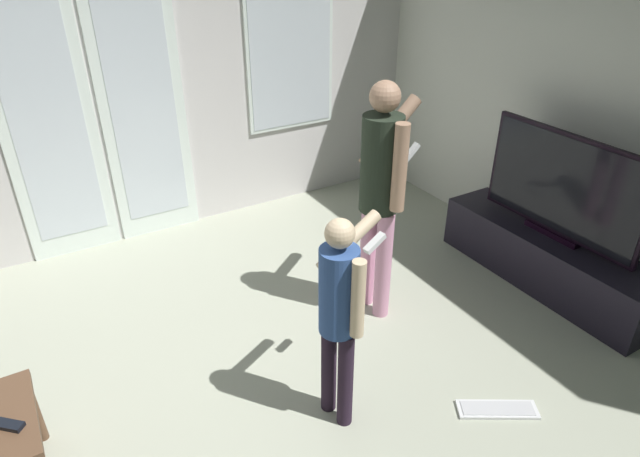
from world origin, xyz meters
TOP-DOWN VIEW (x-y plane):
  - ground_plane at (0.00, 0.00)m, footprint 6.22×4.63m
  - wall_back_with_doors at (0.06, 2.28)m, footprint 6.22×0.09m
  - wall_right_plain at (3.08, 0.00)m, footprint 0.06×4.63m
  - tv_stand at (2.75, -0.03)m, footprint 0.44×1.66m
  - flat_screen_tv at (2.75, -0.03)m, footprint 0.08×1.23m
  - person_adult at (1.49, 0.37)m, footprint 0.58×0.45m
  - person_child at (0.75, -0.31)m, footprint 0.52×0.39m
  - loose_keyboard at (1.52, -0.75)m, footprint 0.44×0.34m
  - tv_remote_black at (-0.75, 0.04)m, footprint 0.16×0.15m

SIDE VIEW (x-z plane):
  - ground_plane at x=0.00m, z-range -0.02..0.00m
  - loose_keyboard at x=1.52m, z-range 0.00..0.02m
  - tv_stand at x=2.75m, z-range 0.00..0.40m
  - tv_remote_black at x=-0.75m, z-range 0.44..0.46m
  - person_child at x=0.75m, z-range 0.12..1.34m
  - flat_screen_tv at x=2.75m, z-range 0.41..1.17m
  - person_adult at x=1.49m, z-range 0.16..1.75m
  - wall_back_with_doors at x=0.06m, z-range -0.04..2.75m
  - wall_right_plain at x=3.08m, z-range 0.00..2.76m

